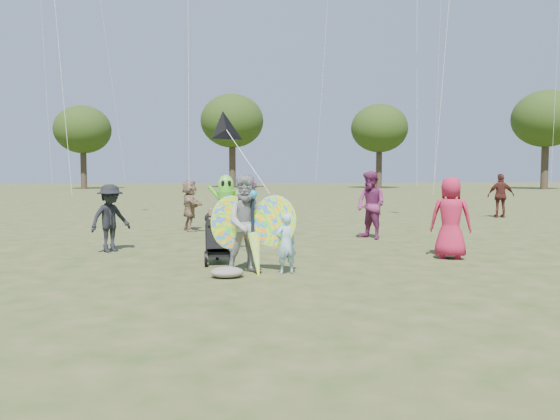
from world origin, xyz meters
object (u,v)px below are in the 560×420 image
object	(u,v)px
adult_man	(248,224)
alien_kite	(226,202)
crowd_b	(110,218)
crowd_j	(252,197)
jogging_stroller	(218,232)
crowd_a	(451,218)
crowd_e	(371,205)
crowd_h	(501,196)
butterfly_kite	(254,232)
crowd_d	(190,206)
child_girl	(286,244)

from	to	relation	value
adult_man	alien_kite	size ratio (longest dim) A/B	1.02
adult_man	crowd_b	distance (m)	4.21
crowd_j	jogging_stroller	xyz separation A→B (m)	(-1.88, -12.64, -0.13)
crowd_a	crowd_j	distance (m)	13.12
adult_man	crowd_e	bearing A→B (deg)	44.18
crowd_h	butterfly_kite	world-z (taller)	crowd_h
butterfly_kite	jogging_stroller	bearing A→B (deg)	115.40
crowd_a	crowd_j	world-z (taller)	crowd_a
butterfly_kite	alien_kite	world-z (taller)	alien_kite
crowd_d	crowd_j	xyz separation A→B (m)	(2.54, 6.58, -0.05)
crowd_j	crowd_d	bearing A→B (deg)	-19.04
crowd_a	crowd_j	size ratio (longest dim) A/B	1.16
crowd_a	crowd_e	size ratio (longest dim) A/B	0.94
adult_man	crowd_h	world-z (taller)	adult_man
crowd_b	crowd_h	xyz separation A→B (m)	(13.83, 7.38, 0.11)
crowd_d	crowd_b	bearing A→B (deg)	143.64
crowd_e	alien_kite	size ratio (longest dim) A/B	1.05
crowd_d	crowd_e	xyz separation A→B (m)	(4.90, -2.70, 0.13)
adult_man	crowd_j	size ratio (longest dim) A/B	1.19
adult_man	crowd_d	distance (m)	7.34
crowd_e	crowd_h	world-z (taller)	crowd_e
child_girl	jogging_stroller	world-z (taller)	jogging_stroller
adult_man	jogging_stroller	world-z (taller)	adult_man
crowd_d	adult_man	bearing A→B (deg)	175.01
adult_man	crowd_a	bearing A→B (deg)	7.13
crowd_d	child_girl	bearing A→B (deg)	179.72
crowd_a	butterfly_kite	xyz separation A→B (m)	(-4.24, -1.13, -0.11)
crowd_j	alien_kite	xyz separation A→B (m)	(-1.50, -8.11, 0.23)
crowd_a	crowd_h	world-z (taller)	crowd_h
adult_man	alien_kite	distance (m)	5.71
adult_man	jogging_stroller	xyz separation A→B (m)	(-0.51, 1.19, -0.27)
butterfly_kite	crowd_h	bearing A→B (deg)	44.13
crowd_b	crowd_d	bearing A→B (deg)	25.40
crowd_h	crowd_j	world-z (taller)	crowd_h
crowd_d	alien_kite	bearing A→B (deg)	-159.99
crowd_b	crowd_h	bearing A→B (deg)	-14.32
child_girl	alien_kite	xyz separation A→B (m)	(-0.79, 5.87, 0.43)
crowd_h	butterfly_kite	bearing A→B (deg)	57.67
child_girl	crowd_d	size ratio (longest dim) A/B	0.69
crowd_a	jogging_stroller	bearing A→B (deg)	24.61
crowd_j	butterfly_kite	bearing A→B (deg)	-3.17
crowd_a	alien_kite	world-z (taller)	alien_kite
child_girl	alien_kite	world-z (taller)	alien_kite
butterfly_kite	alien_kite	size ratio (longest dim) A/B	1.00
child_girl	crowd_a	distance (m)	3.89
crowd_e	alien_kite	bearing A→B (deg)	-135.59
crowd_b	butterfly_kite	bearing A→B (deg)	-89.26
child_girl	crowd_h	bearing A→B (deg)	-150.43
alien_kite	crowd_j	bearing A→B (deg)	79.51
crowd_a	crowd_d	bearing A→B (deg)	-22.09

